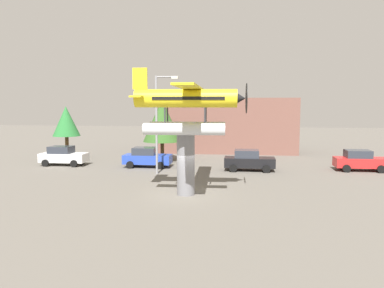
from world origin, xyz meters
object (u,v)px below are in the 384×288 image
(car_far_black, at_px, (249,160))
(car_distant_red, at_px, (360,160))
(streetlight_primary, at_px, (159,117))
(tree_east, at_px, (162,120))
(floatplane_monument, at_px, (188,106))
(storefront_building, at_px, (228,125))
(display_pedestal, at_px, (186,164))
(car_near_white, at_px, (63,156))
(car_mid_blue, at_px, (147,157))
(tree_west, at_px, (66,121))

(car_far_black, bearing_deg, car_distant_red, 6.71)
(streetlight_primary, height_order, tree_east, streetlight_primary)
(floatplane_monument, xyz_separation_m, storefront_building, (1.67, 22.00, -2.33))
(display_pedestal, xyz_separation_m, car_near_white, (-12.77, 9.67, -1.02))
(car_far_black, xyz_separation_m, storefront_building, (-2.25, 12.99, 2.26))
(car_near_white, bearing_deg, display_pedestal, -37.14)
(floatplane_monument, xyz_separation_m, car_far_black, (3.92, 9.01, -4.58))
(car_distant_red, bearing_deg, display_pedestal, -142.81)
(car_near_white, xyz_separation_m, car_distant_red, (26.08, 0.43, 0.00))
(display_pedestal, bearing_deg, storefront_building, 85.33)
(car_mid_blue, relative_size, car_distant_red, 1.00)
(car_mid_blue, bearing_deg, floatplane_monument, -62.41)
(display_pedestal, bearing_deg, tree_west, 136.66)
(display_pedestal, xyz_separation_m, floatplane_monument, (0.13, 0.00, 3.57))
(car_far_black, bearing_deg, display_pedestal, -114.19)
(streetlight_primary, bearing_deg, car_mid_blue, 120.50)
(storefront_building, distance_m, tree_west, 18.16)
(car_near_white, bearing_deg, streetlight_primary, -17.60)
(car_far_black, bearing_deg, floatplane_monument, -113.51)
(display_pedestal, bearing_deg, car_distant_red, 37.19)
(car_far_black, relative_size, tree_west, 0.78)
(car_mid_blue, distance_m, car_far_black, 8.98)
(car_mid_blue, height_order, streetlight_primary, streetlight_primary)
(display_pedestal, distance_m, storefront_building, 22.11)
(floatplane_monument, xyz_separation_m, streetlight_primary, (-3.25, 6.60, -0.92))
(display_pedestal, relative_size, storefront_building, 0.24)
(streetlight_primary, xyz_separation_m, tree_east, (-1.14, 6.64, -0.54))
(floatplane_monument, relative_size, car_near_white, 2.48)
(display_pedestal, height_order, car_distant_red, display_pedestal)
(tree_west, bearing_deg, car_mid_blue, -21.89)
(floatplane_monument, bearing_deg, tree_east, 106.22)
(streetlight_primary, bearing_deg, car_distant_red, 12.01)
(car_distant_red, bearing_deg, floatplane_monument, -142.55)
(streetlight_primary, relative_size, tree_west, 1.45)
(car_mid_blue, xyz_separation_m, tree_west, (-9.26, 3.72, 2.96))
(car_near_white, distance_m, tree_east, 9.74)
(car_mid_blue, xyz_separation_m, car_far_black, (8.96, -0.64, 0.00))
(display_pedestal, bearing_deg, car_near_white, 142.86)
(display_pedestal, height_order, car_mid_blue, display_pedestal)
(car_far_black, relative_size, tree_east, 0.69)
(car_distant_red, xyz_separation_m, tree_west, (-27.48, 3.27, 2.96))
(display_pedestal, height_order, tree_east, tree_east)
(display_pedestal, xyz_separation_m, car_far_black, (4.05, 9.01, -1.02))
(streetlight_primary, distance_m, tree_west, 12.97)
(display_pedestal, relative_size, car_distant_red, 0.90)
(car_near_white, xyz_separation_m, car_far_black, (16.82, -0.66, 0.00))
(car_near_white, height_order, car_distant_red, same)
(car_near_white, distance_m, car_mid_blue, 7.86)
(floatplane_monument, distance_m, car_near_white, 16.76)
(tree_east, bearing_deg, car_distant_red, -10.14)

